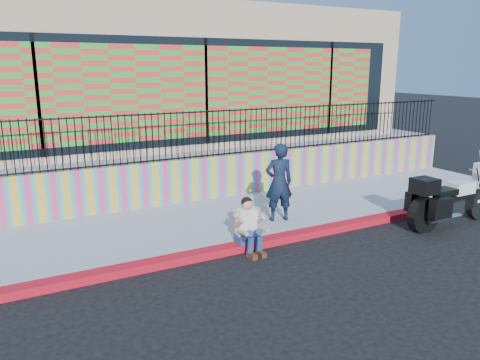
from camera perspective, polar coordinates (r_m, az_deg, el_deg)
ground at (r=9.84m, az=6.06°, el=-7.32°), size 90.00×90.00×0.00m
red_curb at (r=9.82m, az=6.07°, el=-6.91°), size 16.00×0.30×0.15m
sidewalk at (r=11.14m, az=1.31°, el=-4.31°), size 16.00×3.00×0.15m
mural_wall at (r=12.34m, az=-2.33°, el=0.48°), size 16.00×0.20×1.10m
metal_fence at (r=12.13m, az=-2.38°, el=5.78°), size 15.80×0.04×1.20m
elevated_platform at (r=17.00m, az=-9.85°, el=3.69°), size 16.00×10.00×1.25m
storefront_building at (r=16.55m, az=-9.99°, el=12.56°), size 14.00×8.06×4.00m
police_motorcycle at (r=11.52m, az=24.46°, el=-1.87°), size 2.58×0.85×1.60m
police_officer at (r=10.36m, az=4.76°, el=-0.28°), size 0.71×0.55×1.75m
seated_man at (r=9.02m, az=1.23°, el=-6.20°), size 0.54×0.71×1.06m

